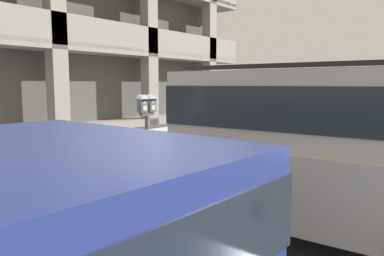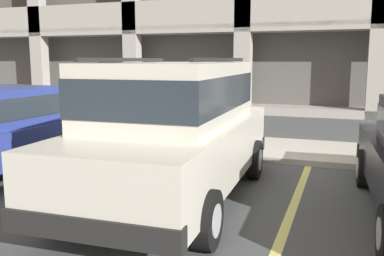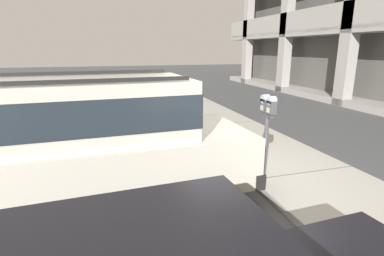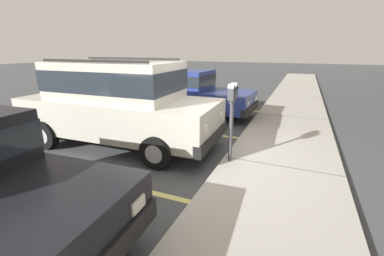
% 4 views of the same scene
% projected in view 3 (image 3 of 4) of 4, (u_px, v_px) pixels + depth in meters
% --- Properties ---
extents(ground_plane, '(80.00, 80.00, 0.10)m').
position_uv_depth(ground_plane, '(242.00, 190.00, 5.33)').
color(ground_plane, '#444749').
extents(sidewalk, '(40.00, 2.20, 0.12)m').
position_uv_depth(sidewalk, '(304.00, 176.00, 5.66)').
color(sidewalk, '#ADA89E').
rests_on(sidewalk, ground_plane).
extents(silver_suv, '(2.14, 4.84, 2.03)m').
position_uv_depth(silver_suv, '(92.00, 139.00, 4.42)').
color(silver_suv, beige).
rests_on(silver_suv, ground_plane).
extents(red_sedan, '(1.96, 4.54, 1.54)m').
position_uv_depth(red_sedan, '(106.00, 112.00, 7.67)').
color(red_sedan, navy).
rests_on(red_sedan, ground_plane).
extents(parking_meter_near, '(0.35, 0.12, 1.53)m').
position_uv_depth(parking_meter_near, '(267.00, 119.00, 4.97)').
color(parking_meter_near, '#47474C').
rests_on(parking_meter_near, sidewalk).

